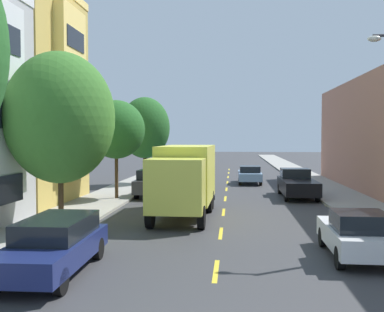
# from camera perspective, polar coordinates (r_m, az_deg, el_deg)

# --- Properties ---
(ground_plane) EXTENTS (160.00, 160.00, 0.00)m
(ground_plane) POSITION_cam_1_polar(r_m,az_deg,el_deg) (35.80, 4.41, -3.62)
(ground_plane) COLOR #38383A
(sidewalk_left) EXTENTS (3.20, 120.00, 0.14)m
(sidewalk_left) POSITION_cam_1_polar(r_m,az_deg,el_deg) (34.64, -7.49, -3.72)
(sidewalk_left) COLOR #99968E
(sidewalk_left) RESTS_ON ground_plane
(sidewalk_right) EXTENTS (3.20, 120.00, 0.14)m
(sidewalk_right) POSITION_cam_1_polar(r_m,az_deg,el_deg) (34.44, 16.29, -3.83)
(sidewalk_right) COLOR #99968E
(sidewalk_right) RESTS_ON ground_plane
(lane_centerline_dashes) EXTENTS (0.14, 47.20, 0.01)m
(lane_centerline_dashes) POSITION_cam_1_polar(r_m,az_deg,el_deg) (30.33, 4.27, -4.70)
(lane_centerline_dashes) COLOR yellow
(lane_centerline_dashes) RESTS_ON ground_plane
(street_tree_second) EXTENTS (4.34, 4.34, 6.99)m
(street_tree_second) POSITION_cam_1_polar(r_m,az_deg,el_deg) (18.89, -16.20, 4.62)
(street_tree_second) COLOR #47331E
(street_tree_second) RESTS_ON sidewalk_left
(street_tree_third) EXTENTS (3.37, 3.37, 5.78)m
(street_tree_third) POSITION_cam_1_polar(r_m,az_deg,el_deg) (27.19, -9.47, 3.28)
(street_tree_third) COLOR #47331E
(street_tree_third) RESTS_ON sidewalk_left
(street_tree_farthest) EXTENTS (3.89, 3.89, 6.71)m
(street_tree_farthest) POSITION_cam_1_polar(r_m,az_deg,el_deg) (35.71, -5.92, 3.53)
(street_tree_farthest) COLOR #47331E
(street_tree_farthest) RESTS_ON sidewalk_left
(delivery_box_truck) EXTENTS (2.55, 7.49, 3.32)m
(delivery_box_truck) POSITION_cam_1_polar(r_m,az_deg,el_deg) (21.51, -0.88, -2.57)
(delivery_box_truck) COLOR #D8D84C
(delivery_box_truck) RESTS_ON ground_plane
(parked_pickup_charcoal) EXTENTS (2.11, 5.34, 1.73)m
(parked_pickup_charcoal) POSITION_cam_1_polar(r_m,az_deg,el_deg) (29.15, -4.51, -3.36)
(parked_pickup_charcoal) COLOR #333338
(parked_pickup_charcoal) RESTS_ON ground_plane
(parked_hatchback_white) EXTENTS (1.81, 4.03, 1.50)m
(parked_hatchback_white) POSITION_cam_1_polar(r_m,az_deg,el_deg) (15.09, 19.94, -9.18)
(parked_hatchback_white) COLOR silver
(parked_hatchback_white) RESTS_ON ground_plane
(parked_pickup_orange) EXTENTS (2.12, 5.35, 1.73)m
(parked_pickup_orange) POSITION_cam_1_polar(r_m,az_deg,el_deg) (60.27, 0.52, -0.39)
(parked_pickup_orange) COLOR orange
(parked_pickup_orange) RESTS_ON ground_plane
(parked_pickup_red) EXTENTS (2.10, 5.34, 1.73)m
(parked_pickup_red) POSITION_cam_1_polar(r_m,az_deg,el_deg) (46.58, -0.80, -1.20)
(parked_pickup_red) COLOR #AD1E1E
(parked_pickup_red) RESTS_ON ground_plane
(parked_pickup_black) EXTENTS (2.03, 5.31, 1.73)m
(parked_pickup_black) POSITION_cam_1_polar(r_m,az_deg,el_deg) (29.09, 13.02, -3.43)
(parked_pickup_black) COLOR black
(parked_pickup_black) RESTS_ON ground_plane
(parked_hatchback_teal) EXTENTS (1.75, 4.00, 1.50)m
(parked_hatchback_teal) POSITION_cam_1_polar(r_m,az_deg,el_deg) (35.91, -2.78, -2.39)
(parked_hatchback_teal) COLOR #195B60
(parked_hatchback_teal) RESTS_ON ground_plane
(parked_wagon_navy) EXTENTS (1.90, 4.73, 1.50)m
(parked_wagon_navy) POSITION_cam_1_polar(r_m,az_deg,el_deg) (13.29, -16.87, -10.50)
(parked_wagon_navy) COLOR navy
(parked_wagon_navy) RESTS_ON ground_plane
(moving_sky_sedan) EXTENTS (1.80, 4.50, 1.43)m
(moving_sky_sedan) POSITION_cam_1_polar(r_m,az_deg,el_deg) (36.97, 7.23, -2.28)
(moving_sky_sedan) COLOR #7A9EC6
(moving_sky_sedan) RESTS_ON ground_plane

